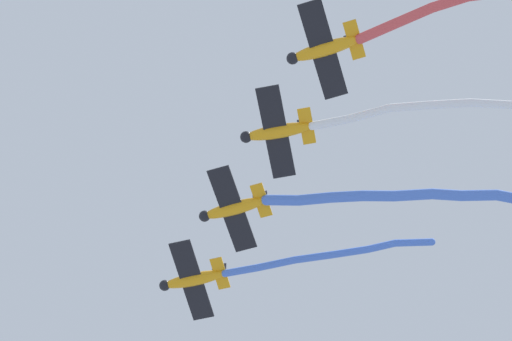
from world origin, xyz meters
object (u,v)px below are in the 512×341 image
at_px(airplane_lead, 193,280).
at_px(airplane_slot, 324,49).
at_px(airplane_right_wing, 277,132).
at_px(airplane_left_wing, 233,208).

distance_m(airplane_lead, airplane_slot, 22.21).
height_order(airplane_lead, airplane_slot, airplane_slot).
height_order(airplane_right_wing, airplane_slot, airplane_slot).
bearing_deg(airplane_left_wing, airplane_lead, -45.66).
xyz_separation_m(airplane_lead, airplane_left_wing, (-7.19, 1.74, 0.25)).
bearing_deg(airplane_left_wing, airplane_slot, 134.30).
relative_size(airplane_right_wing, airplane_slot, 0.96).
relative_size(airplane_lead, airplane_slot, 0.98).
bearing_deg(airplane_lead, airplane_right_wing, 131.08).
relative_size(airplane_lead, airplane_right_wing, 1.02).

